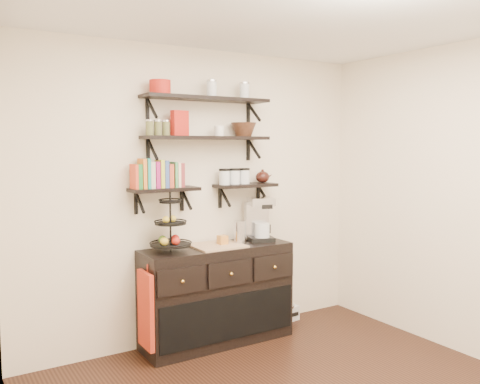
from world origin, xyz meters
name	(u,v)px	position (x,y,z in m)	size (l,w,h in m)	color
ceiling	(329,3)	(0.00, 0.00, 2.70)	(3.50, 3.50, 0.02)	white
back_wall	(201,195)	(0.00, 1.75, 1.35)	(3.50, 0.02, 2.70)	white
left_wall	(39,247)	(-1.75, 0.00, 1.35)	(0.02, 3.50, 2.70)	white
shelf_top	(207,99)	(0.00, 1.62, 2.23)	(1.20, 0.27, 0.23)	black
shelf_mid	(207,138)	(0.00, 1.62, 1.88)	(1.20, 0.27, 0.23)	black
shelf_low_left	(164,190)	(-0.42, 1.63, 1.43)	(0.60, 0.25, 0.23)	black
shelf_low_right	(245,186)	(0.42, 1.63, 1.43)	(0.60, 0.25, 0.23)	black
cookbooks	(158,175)	(-0.47, 1.63, 1.57)	(0.43, 0.15, 0.26)	#CF4326
glass_canisters	(235,177)	(0.30, 1.63, 1.51)	(0.32, 0.10, 0.13)	silver
sideboard	(217,294)	(0.04, 1.51, 0.45)	(1.40, 0.50, 0.92)	black
fruit_stand	(171,231)	(-0.41, 1.52, 1.08)	(0.35, 0.35, 0.52)	black
candle	(222,240)	(0.10, 1.51, 0.96)	(0.08, 0.08, 0.08)	#BB752B
coffee_maker	(259,220)	(0.52, 1.54, 1.10)	(0.28, 0.28, 0.42)	black
thermal_carafe	(240,232)	(0.28, 1.49, 1.01)	(0.11, 0.11, 0.22)	silver
apron	(146,310)	(-0.69, 1.41, 0.46)	(0.04, 0.28, 0.64)	#A52111
radio	(285,313)	(0.92, 1.64, 0.08)	(0.29, 0.21, 0.17)	silver
recipe_box	(180,123)	(-0.27, 1.61, 2.01)	(0.16, 0.06, 0.22)	#B21E14
walnut_bowl	(244,130)	(0.39, 1.61, 1.96)	(0.24, 0.24, 0.13)	black
ramekins	(219,131)	(0.13, 1.61, 1.95)	(0.09, 0.09, 0.10)	white
teapot	(263,176)	(0.62, 1.63, 1.52)	(0.18, 0.14, 0.14)	black
red_pot	(160,87)	(-0.45, 1.61, 2.31)	(0.18, 0.18, 0.12)	#B21E14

